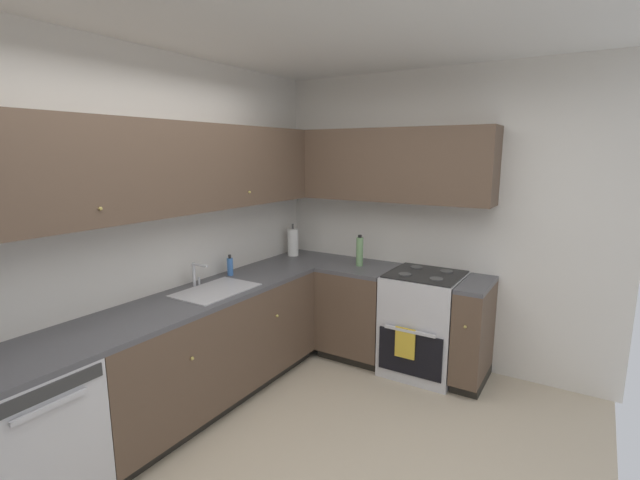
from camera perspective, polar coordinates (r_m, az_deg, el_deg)
The scene contains 15 objects.
wall_back at distance 3.41m, azimuth -23.33°, elevation -0.06°, with size 4.21×0.05×2.64m, color silver.
wall_right at distance 4.22m, azimuth 14.35°, elevation 2.44°, with size 0.05×3.11×2.64m, color silver.
dishwasher at distance 3.03m, azimuth -33.22°, elevation -20.50°, with size 0.60×0.63×0.85m.
lower_cabinets_back at distance 3.69m, azimuth -13.76°, elevation -13.17°, with size 2.06×0.62×0.85m.
countertop_back at distance 3.54m, azimuth -14.08°, elevation -6.67°, with size 3.27×0.60×0.04m, color #4C4C51.
lower_cabinets_right at distance 4.25m, azimuth 8.38°, elevation -9.69°, with size 0.62×1.49×0.85m.
countertop_right at distance 4.11m, azimuth 8.53°, elevation -3.96°, with size 0.60×1.49×0.03m.
oven_range at distance 4.14m, azimuth 12.95°, elevation -10.10°, with size 0.68×0.62×1.04m.
upper_cabinets_back at distance 3.37m, azimuth -18.47°, elevation 8.57°, with size 2.95×0.34×0.64m.
upper_cabinets_right at distance 4.18m, azimuth 7.43°, elevation 9.39°, with size 0.32×2.04×0.64m.
sink at distance 3.56m, azimuth -12.98°, elevation -6.86°, with size 0.62×0.40×0.10m.
faucet at distance 3.67m, azimuth -15.33°, elevation -3.94°, with size 0.07×0.16×0.19m.
soap_bottle at distance 3.94m, azimuth -11.28°, elevation -3.28°, with size 0.05×0.05×0.18m.
paper_towel_roll at distance 4.60m, azimuth -3.44°, elevation -0.27°, with size 0.11×0.11×0.34m.
oil_bottle at distance 4.19m, azimuth 5.03°, elevation -1.43°, with size 0.07×0.07×0.29m.
Camera 1 is at (-1.91, -1.24, 1.92)m, focal length 25.35 mm.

